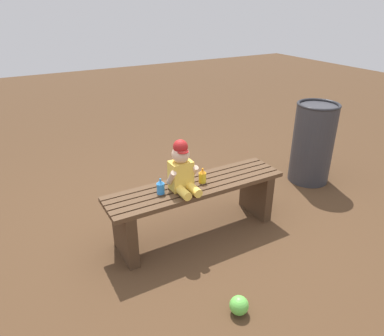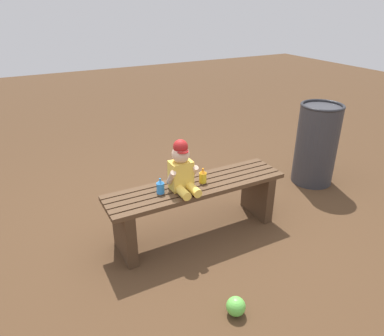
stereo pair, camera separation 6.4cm
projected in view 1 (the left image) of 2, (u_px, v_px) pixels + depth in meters
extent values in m
plane|color=#4C331E|center=(196.00, 232.00, 3.03)|extent=(16.00, 16.00, 0.00)
cube|color=#513823|center=(207.00, 194.00, 2.71)|extent=(1.49, 0.06, 0.04)
cube|color=#513823|center=(201.00, 190.00, 2.77)|extent=(1.49, 0.06, 0.04)
cube|color=#513823|center=(197.00, 186.00, 2.83)|extent=(1.49, 0.06, 0.04)
cube|color=#513823|center=(192.00, 182.00, 2.89)|extent=(1.49, 0.06, 0.04)
cube|color=#513823|center=(187.00, 178.00, 2.95)|extent=(1.49, 0.06, 0.04)
cube|color=#452F1E|center=(125.00, 233.00, 2.66)|extent=(0.08, 0.37, 0.43)
cube|color=#452F1E|center=(256.00, 192.00, 3.21)|extent=(0.08, 0.37, 0.43)
cube|color=#F2C64C|center=(181.00, 175.00, 2.72)|extent=(0.17, 0.12, 0.23)
sphere|color=beige|center=(180.00, 154.00, 2.64)|extent=(0.14, 0.14, 0.14)
cylinder|color=#B21E1E|center=(183.00, 151.00, 2.60)|extent=(0.09, 0.09, 0.01)
sphere|color=#B21E1E|center=(180.00, 147.00, 2.62)|extent=(0.11, 0.11, 0.11)
cylinder|color=#FED050|center=(183.00, 192.00, 2.64)|extent=(0.07, 0.16, 0.07)
cylinder|color=#FED050|center=(194.00, 189.00, 2.68)|extent=(0.07, 0.16, 0.07)
cylinder|color=beige|center=(171.00, 178.00, 2.65)|extent=(0.04, 0.12, 0.14)
cylinder|color=beige|center=(193.00, 172.00, 2.73)|extent=(0.04, 0.12, 0.14)
cylinder|color=#338CE5|center=(161.00, 188.00, 2.67)|extent=(0.06, 0.06, 0.08)
cone|color=#338CE5|center=(160.00, 182.00, 2.65)|extent=(0.06, 0.06, 0.03)
cylinder|color=#338CE5|center=(160.00, 180.00, 2.64)|extent=(0.01, 0.01, 0.02)
cylinder|color=yellow|center=(202.00, 177.00, 2.84)|extent=(0.06, 0.06, 0.08)
cone|color=orange|center=(202.00, 171.00, 2.81)|extent=(0.06, 0.06, 0.03)
cylinder|color=orange|center=(203.00, 169.00, 2.81)|extent=(0.01, 0.01, 0.02)
sphere|color=#66CC4C|center=(239.00, 305.00, 2.22)|extent=(0.12, 0.12, 0.12)
cylinder|color=#333338|center=(313.00, 144.00, 3.72)|extent=(0.42, 0.42, 0.83)
torus|color=#232327|center=(319.00, 105.00, 3.54)|extent=(0.43, 0.43, 0.03)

